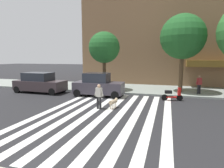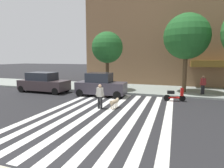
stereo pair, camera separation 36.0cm
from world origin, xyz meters
name	(u,v)px [view 1 (the left image)]	position (x,y,z in m)	size (l,w,h in m)	color
ground_plane	(100,113)	(0.00, 6.40, 0.00)	(160.00, 160.00, 0.00)	#232326
sidewalk_far	(130,88)	(0.00, 15.80, 0.07)	(80.00, 6.00, 0.15)	gray
crosswalk_stripes	(105,114)	(0.35, 6.40, 0.00)	(7.65, 12.20, 0.01)	silver
parked_car_near_curb	(40,83)	(-7.99, 11.38, 0.93)	(4.93, 2.14, 1.94)	#3B3033
parked_car_behind_first	(98,85)	(-1.95, 11.38, 0.95)	(4.36, 1.96, 2.04)	#3C3741
parked_scooter	(172,95)	(4.26, 11.28, 0.48)	(1.63, 0.58, 1.11)	black
street_tree_nearest	(104,48)	(-2.24, 13.89, 4.32)	(3.07, 3.07, 5.74)	#4C3823
street_tree_middle	(183,37)	(5.05, 14.90, 5.24)	(4.12, 4.12, 7.17)	#4C3823
pedestrian_dog_walker	(99,95)	(-0.40, 7.37, 0.93)	(0.70, 0.32, 1.64)	black
dog_on_leash	(114,102)	(0.47, 7.80, 0.44)	(0.43, 1.10, 0.65)	tan
pedestrian_bystander	(199,83)	(6.58, 14.20, 1.08)	(0.63, 0.47, 1.64)	black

